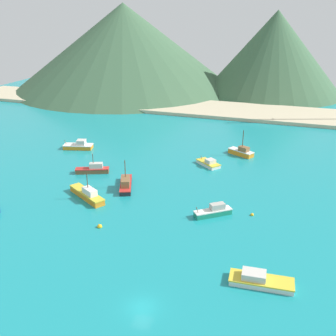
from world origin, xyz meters
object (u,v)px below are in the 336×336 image
at_px(fishing_boat_10, 126,184).
at_px(buoy_1, 252,215).
at_px(fishing_boat_1, 79,146).
at_px(fishing_boat_0, 87,194).
at_px(fishing_boat_7, 241,152).
at_px(buoy_0, 100,226).
at_px(fishing_boat_5, 214,211).
at_px(fishing_boat_8, 209,163).
at_px(fishing_boat_3, 260,280).
at_px(fishing_boat_4, 93,169).

relative_size(fishing_boat_10, buoy_1, 14.60).
xyz_separation_m(fishing_boat_1, buoy_1, (51.76, -23.84, -0.76)).
bearing_deg(fishing_boat_0, fishing_boat_7, 54.06).
bearing_deg(buoy_0, fishing_boat_10, 98.18).
xyz_separation_m(fishing_boat_5, fishing_boat_8, (-6.83, 25.10, -0.21)).
relative_size(fishing_boat_5, fishing_boat_7, 0.95).
distance_m(fishing_boat_3, fishing_boat_5, 21.05).
xyz_separation_m(fishing_boat_1, fishing_boat_3, (55.42, -44.26, -0.18)).
bearing_deg(fishing_boat_5, buoy_1, 18.07).
relative_size(fishing_boat_4, buoy_1, 12.31).
distance_m(fishing_boat_1, fishing_boat_10, 30.88).
xyz_separation_m(fishing_boat_1, fishing_boat_5, (44.70, -26.14, -0.01)).
height_order(fishing_boat_7, fishing_boat_10, fishing_boat_7).
bearing_deg(buoy_0, fishing_boat_8, 71.74).
xyz_separation_m(fishing_boat_4, fishing_boat_7, (32.11, 23.76, 0.06)).
bearing_deg(buoy_0, fishing_boat_5, 30.49).
height_order(fishing_boat_4, fishing_boat_10, fishing_boat_10).
bearing_deg(fishing_boat_10, fishing_boat_1, 139.53).
xyz_separation_m(fishing_boat_3, fishing_boat_7, (-10.87, 53.51, 0.27)).
xyz_separation_m(fishing_boat_8, fishing_boat_10, (-14.38, -19.00, 0.34)).
distance_m(buoy_0, buoy_1, 29.05).
xyz_separation_m(fishing_boat_0, fishing_boat_8, (19.86, 26.30, -0.28)).
bearing_deg(fishing_boat_1, fishing_boat_3, -38.61).
height_order(fishing_boat_3, buoy_0, fishing_boat_3).
relative_size(fishing_boat_5, buoy_0, 7.71).
xyz_separation_m(fishing_boat_0, fishing_boat_7, (26.53, 36.59, 0.03)).
bearing_deg(fishing_boat_1, buoy_0, -55.08).
height_order(fishing_boat_3, buoy_1, fishing_boat_3).
height_order(fishing_boat_0, fishing_boat_8, fishing_boat_0).
bearing_deg(buoy_0, fishing_boat_3, -13.52).
xyz_separation_m(fishing_boat_10, buoy_0, (2.46, -17.14, -0.84)).
xyz_separation_m(fishing_boat_1, fishing_boat_10, (23.49, -20.04, 0.12)).
bearing_deg(fishing_boat_5, fishing_boat_0, -177.43).
bearing_deg(fishing_boat_1, fishing_boat_0, -56.61).
distance_m(fishing_boat_1, fishing_boat_5, 51.79).
distance_m(fishing_boat_0, fishing_boat_10, 9.12).
bearing_deg(buoy_1, fishing_boat_5, -161.93).
relative_size(fishing_boat_1, fishing_boat_4, 1.05).
distance_m(fishing_boat_5, fishing_boat_8, 26.01).
relative_size(fishing_boat_8, fishing_boat_10, 0.72).
xyz_separation_m(fishing_boat_5, fishing_boat_10, (-21.21, 6.10, 0.13)).
relative_size(fishing_boat_7, fishing_boat_10, 0.76).
relative_size(fishing_boat_5, fishing_boat_10, 0.72).
relative_size(fishing_boat_0, fishing_boat_1, 1.22).
distance_m(fishing_boat_1, fishing_boat_4, 19.11).
xyz_separation_m(fishing_boat_0, buoy_1, (33.74, 3.50, -0.82)).
bearing_deg(fishing_boat_0, fishing_boat_5, 2.57).
height_order(fishing_boat_3, fishing_boat_10, fishing_boat_10).
bearing_deg(buoy_1, fishing_boat_4, 166.66).
bearing_deg(fishing_boat_7, fishing_boat_5, -89.74).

